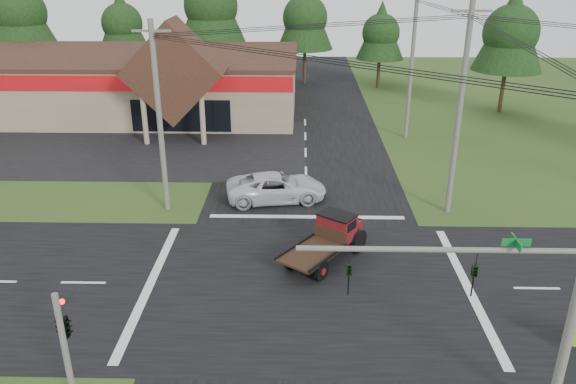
{
  "coord_description": "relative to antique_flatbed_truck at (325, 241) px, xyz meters",
  "views": [
    {
      "loc": [
        -0.41,
        -21.14,
        13.49
      ],
      "look_at": [
        -1.01,
        5.4,
        2.2
      ],
      "focal_mm": 35.0,
      "sensor_mm": 36.0,
      "label": 1
    }
  ],
  "objects": [
    {
      "name": "traffic_signal_corner",
      "position": [
        -8.28,
        -9.53,
        2.46
      ],
      "size": [
        0.53,
        2.48,
        4.4
      ],
      "color": "#595651",
      "rests_on": "ground"
    },
    {
      "name": "tree_row_c",
      "position": [
        -10.78,
        38.8,
        7.66
      ],
      "size": [
        7.28,
        7.28,
        13.13
      ],
      "color": "#332316",
      "rests_on": "ground"
    },
    {
      "name": "utility_pole_n",
      "position": [
        7.22,
        19.8,
        4.68
      ],
      "size": [
        2.0,
        0.3,
        11.2
      ],
      "color": "#595651",
      "rests_on": "ground"
    },
    {
      "name": "road_ns",
      "position": [
        -0.78,
        -2.2,
        -1.05
      ],
      "size": [
        12.0,
        120.0,
        0.02
      ],
      "primitive_type": "cube",
      "color": "black",
      "rests_on": "ground"
    },
    {
      "name": "antique_flatbed_truck",
      "position": [
        0.0,
        0.0,
        0.0
      ],
      "size": [
        4.55,
        5.24,
        2.12
      ],
      "primitive_type": null,
      "rotation": [
        0.0,
        0.0,
        -0.63
      ],
      "color": "#5C0E0D",
      "rests_on": "ground"
    },
    {
      "name": "utility_pole_ne",
      "position": [
        7.22,
        5.8,
        4.83
      ],
      "size": [
        2.0,
        0.3,
        11.5
      ],
      "color": "#595651",
      "rests_on": "ground"
    },
    {
      "name": "traffic_signal_mast",
      "position": [
        5.04,
        -9.7,
        3.36
      ],
      "size": [
        8.12,
        0.24,
        7.0
      ],
      "color": "#595651",
      "rests_on": "ground"
    },
    {
      "name": "tree_row_e",
      "position": [
        7.22,
        37.8,
        4.97
      ],
      "size": [
        5.04,
        5.04,
        9.09
      ],
      "color": "#332316",
      "rests_on": "ground"
    },
    {
      "name": "utility_pole_nw",
      "position": [
        -8.78,
        5.8,
        4.33
      ],
      "size": [
        2.0,
        0.3,
        10.5
      ],
      "color": "#595651",
      "rests_on": "ground"
    },
    {
      "name": "tree_row_d",
      "position": [
        -0.78,
        39.8,
        6.32
      ],
      "size": [
        6.16,
        6.16,
        11.11
      ],
      "color": "#332316",
      "rests_on": "ground"
    },
    {
      "name": "ground",
      "position": [
        -0.78,
        -2.2,
        -1.06
      ],
      "size": [
        120.0,
        120.0,
        0.0
      ],
      "primitive_type": "plane",
      "color": "#2A4518",
      "rests_on": "ground"
    },
    {
      "name": "parking_apron",
      "position": [
        -14.78,
        16.8,
        -1.05
      ],
      "size": [
        28.0,
        14.0,
        0.02
      ],
      "primitive_type": "cube",
      "color": "black",
      "rests_on": "ground"
    },
    {
      "name": "cvs_building",
      "position": [
        -16.49,
        27.37,
        1.72
      ],
      "size": [
        30.4,
        18.2,
        9.19
      ],
      "color": "gray",
      "rests_on": "ground"
    },
    {
      "name": "tree_row_b",
      "position": [
        -20.78,
        39.8,
        5.64
      ],
      "size": [
        5.6,
        5.6,
        10.1
      ],
      "color": "#332316",
      "rests_on": "ground"
    },
    {
      "name": "white_pickup",
      "position": [
        -2.57,
        7.16,
        -0.25
      ],
      "size": [
        6.22,
        3.61,
        1.63
      ],
      "primitive_type": "imported",
      "rotation": [
        0.0,
        0.0,
        1.73
      ],
      "color": "silver",
      "rests_on": "ground"
    },
    {
      "name": "tree_side_ne",
      "position": [
        17.22,
        27.8,
        6.32
      ],
      "size": [
        6.16,
        6.16,
        11.11
      ],
      "color": "#332316",
      "rests_on": "ground"
    },
    {
      "name": "road_ew",
      "position": [
        -0.78,
        -2.2,
        -1.05
      ],
      "size": [
        120.0,
        12.0,
        0.02
      ],
      "primitive_type": "cube",
      "color": "black",
      "rests_on": "ground"
    },
    {
      "name": "tree_row_a",
      "position": [
        -30.78,
        37.8,
        6.99
      ],
      "size": [
        6.72,
        6.72,
        12.12
      ],
      "color": "#332316",
      "rests_on": "ground"
    }
  ]
}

